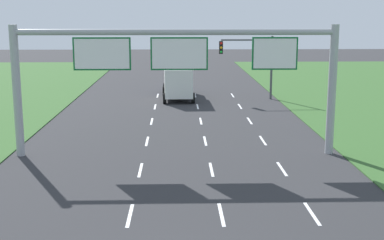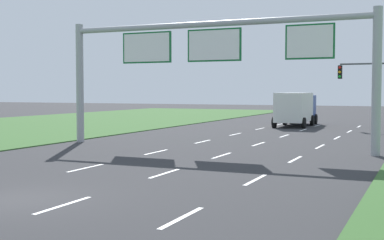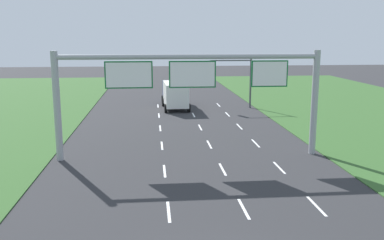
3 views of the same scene
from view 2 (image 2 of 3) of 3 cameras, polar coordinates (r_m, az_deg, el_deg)
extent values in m
plane|color=#2D2D30|center=(16.00, -18.57, -8.07)|extent=(200.00, 200.00, 0.00)
cube|color=white|center=(21.70, -11.25, -5.03)|extent=(0.14, 2.40, 0.01)
cube|color=white|center=(26.79, -3.84, -3.43)|extent=(0.14, 2.40, 0.01)
cube|color=white|center=(32.19, 1.14, -2.32)|extent=(0.14, 2.40, 0.01)
cube|color=white|center=(37.78, 4.66, -1.52)|extent=(0.14, 2.40, 0.01)
cube|color=white|center=(43.47, 7.26, -0.93)|extent=(0.14, 2.40, 0.01)
cube|color=white|center=(49.24, 9.26, -0.47)|extent=(0.14, 2.40, 0.01)
cube|color=white|center=(14.89, -13.53, -8.81)|extent=(0.14, 2.40, 0.01)
cube|color=white|center=(19.91, -2.94, -5.71)|extent=(0.14, 2.40, 0.01)
cube|color=white|center=(25.36, 3.20, -3.80)|extent=(0.14, 2.40, 0.01)
cube|color=white|center=(31.01, 7.12, -2.55)|extent=(0.14, 2.40, 0.01)
cube|color=white|center=(36.78, 9.82, -1.68)|extent=(0.14, 2.40, 0.01)
cube|color=white|center=(42.61, 11.78, -1.05)|extent=(0.14, 2.40, 0.01)
cube|color=white|center=(48.48, 13.27, -0.57)|extent=(0.14, 2.40, 0.01)
cube|color=white|center=(13.11, -1.08, -10.37)|extent=(0.14, 2.40, 0.01)
cube|color=white|center=(18.62, 6.78, -6.35)|extent=(0.14, 2.40, 0.01)
cube|color=white|center=(24.36, 10.95, -4.14)|extent=(0.14, 2.40, 0.01)
cube|color=white|center=(30.20, 13.50, -2.77)|extent=(0.14, 2.40, 0.01)
cube|color=white|center=(36.09, 15.22, -1.84)|extent=(0.14, 2.40, 0.01)
cube|color=white|center=(42.02, 16.45, -1.17)|extent=(0.14, 2.40, 0.01)
cube|color=white|center=(47.96, 17.38, -0.67)|extent=(0.14, 2.40, 0.01)
cube|color=navy|center=(50.34, 11.68, 1.35)|extent=(2.27, 2.17, 2.20)
cube|color=silver|center=(46.50, 10.83, 1.36)|extent=(2.54, 5.49, 2.44)
cylinder|color=black|center=(51.09, 10.52, 0.15)|extent=(0.31, 0.91, 0.90)
cylinder|color=black|center=(50.69, 13.03, 0.10)|extent=(0.31, 0.91, 0.90)
cylinder|color=black|center=(48.86, 9.89, 0.02)|extent=(0.31, 0.91, 0.90)
cylinder|color=black|center=(48.41, 12.70, -0.04)|extent=(0.31, 0.91, 0.90)
cylinder|color=black|center=(44.75, 8.77, -0.25)|extent=(0.31, 0.91, 0.90)
cylinder|color=black|center=(44.26, 11.82, -0.32)|extent=(0.31, 0.91, 0.90)
cylinder|color=#9EA0A5|center=(32.60, -11.87, 3.84)|extent=(0.44, 0.44, 7.00)
cylinder|color=#9EA0A5|center=(26.57, 19.10, 3.90)|extent=(0.44, 0.44, 7.00)
cylinder|color=#9EA0A5|center=(28.74, 2.00, 10.20)|extent=(16.80, 0.32, 0.32)
cube|color=#0C5B28|center=(30.27, -4.84, 7.70)|extent=(3.02, 0.12, 1.72)
cube|color=white|center=(30.21, -4.90, 7.71)|extent=(2.86, 0.01, 1.56)
cube|color=#0C5B28|center=(28.55, 2.38, 7.98)|extent=(3.02, 0.12, 1.72)
cube|color=white|center=(28.49, 2.33, 7.99)|extent=(2.86, 0.01, 1.56)
cube|color=#0C5B28|center=(27.12, 12.46, 8.17)|extent=(2.42, 0.12, 1.72)
cube|color=white|center=(27.05, 12.43, 8.18)|extent=(2.26, 0.01, 1.56)
cylinder|color=#47494F|center=(45.55, 18.34, 5.73)|extent=(4.50, 0.14, 0.14)
cube|color=black|center=(45.80, 15.51, 4.94)|extent=(0.32, 0.36, 1.10)
sphere|color=red|center=(45.61, 15.48, 5.42)|extent=(0.22, 0.22, 0.22)
sphere|color=orange|center=(45.60, 15.47, 4.95)|extent=(0.22, 0.22, 0.22)
sphere|color=green|center=(45.59, 15.47, 4.49)|extent=(0.22, 0.22, 0.22)
camera|label=1|loc=(11.61, -76.89, 23.71)|focal=50.00mm
camera|label=3|loc=(13.95, -70.97, 21.51)|focal=40.00mm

